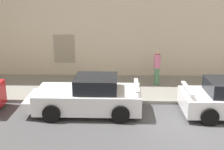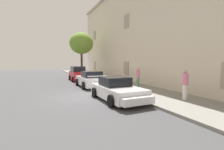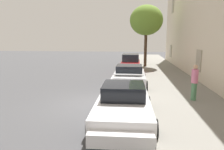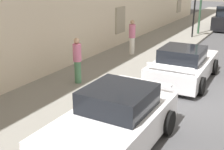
% 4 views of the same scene
% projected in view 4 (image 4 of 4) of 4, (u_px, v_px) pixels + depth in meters
% --- Properties ---
extents(ground_plane, '(80.00, 80.00, 0.00)m').
position_uv_depth(ground_plane, '(210.00, 103.00, 9.93)').
color(ground_plane, '#444447').
extents(sidewalk, '(60.00, 3.93, 0.14)m').
position_uv_depth(sidewalk, '(97.00, 79.00, 11.97)').
color(sidewalk, gray).
rests_on(sidewalk, ground).
extents(sportscar_red_lead, '(4.52, 2.23, 1.48)m').
position_uv_depth(sportscar_red_lead, '(110.00, 126.00, 7.13)').
color(sportscar_red_lead, white).
rests_on(sportscar_red_lead, ground).
extents(sportscar_yellow_flank, '(4.59, 2.29, 1.41)m').
position_uv_depth(sportscar_yellow_flank, '(184.00, 64.00, 12.09)').
color(sportscar_yellow_flank, white).
rests_on(sportscar_yellow_flank, ground).
extents(pedestrian_admiring, '(0.45, 0.45, 1.76)m').
position_uv_depth(pedestrian_admiring, '(77.00, 60.00, 11.12)').
color(pedestrian_admiring, '#4C7F59').
rests_on(pedestrian_admiring, sidewalk).
extents(pedestrian_strolling, '(0.39, 0.39, 1.78)m').
position_uv_depth(pedestrian_strolling, '(132.00, 37.00, 15.17)').
color(pedestrian_strolling, silver).
rests_on(pedestrian_strolling, sidewalk).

